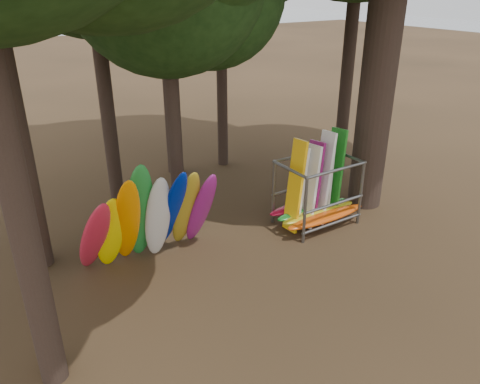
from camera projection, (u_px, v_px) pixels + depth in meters
ground at (280, 253)px, 13.16m from camera, size 120.00×120.00×0.00m
kayak_row at (148, 219)px, 12.16m from camera, size 3.82×2.03×3.17m
storage_rack at (317, 194)px, 14.39m from camera, size 2.96×1.57×2.91m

